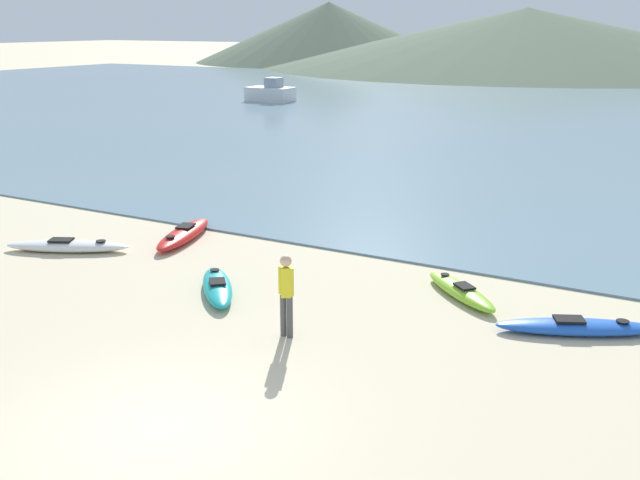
% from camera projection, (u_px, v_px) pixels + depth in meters
% --- Properties ---
extents(ground_plane, '(400.00, 400.00, 0.00)m').
position_uv_depth(ground_plane, '(160.00, 429.00, 11.82)').
color(ground_plane, beige).
extents(bay_water, '(160.00, 70.00, 0.06)m').
position_uv_depth(bay_water, '(618.00, 120.00, 49.16)').
color(bay_water, slate).
rests_on(bay_water, ground_plane).
extents(far_hill_left, '(43.05, 43.05, 9.39)m').
position_uv_depth(far_hill_left, '(329.00, 32.00, 120.80)').
color(far_hill_left, '#4C5B47').
rests_on(far_hill_left, ground_plane).
extents(far_hill_midleft, '(76.08, 76.08, 8.25)m').
position_uv_depth(far_hill_midleft, '(526.00, 37.00, 106.82)').
color(far_hill_midleft, '#4C5B47').
rests_on(far_hill_midleft, ground_plane).
extents(kayak_on_sand_0, '(3.31, 2.12, 0.33)m').
position_uv_depth(kayak_on_sand_0, '(577.00, 327.00, 15.41)').
color(kayak_on_sand_0, blue).
rests_on(kayak_on_sand_0, ground_plane).
extents(kayak_on_sand_1, '(1.74, 3.51, 0.41)m').
position_uv_depth(kayak_on_sand_1, '(184.00, 234.00, 22.03)').
color(kayak_on_sand_1, red).
rests_on(kayak_on_sand_1, ground_plane).
extents(kayak_on_sand_2, '(2.54, 2.31, 0.35)m').
position_uv_depth(kayak_on_sand_2, '(461.00, 291.00, 17.43)').
color(kayak_on_sand_2, '#8CCC2D').
rests_on(kayak_on_sand_2, ground_plane).
extents(kayak_on_sand_3, '(3.46, 2.25, 0.35)m').
position_uv_depth(kayak_on_sand_3, '(68.00, 246.00, 20.95)').
color(kayak_on_sand_3, white).
rests_on(kayak_on_sand_3, ground_plane).
extents(kayak_on_sand_4, '(2.36, 2.55, 0.36)m').
position_uv_depth(kayak_on_sand_4, '(217.00, 287.00, 17.70)').
color(kayak_on_sand_4, teal).
rests_on(kayak_on_sand_4, ground_plane).
extents(person_near_foreground, '(0.35, 0.31, 1.74)m').
position_uv_depth(person_near_foreground, '(286.00, 291.00, 15.02)').
color(person_near_foreground, '#4C4C4C').
rests_on(person_near_foreground, ground_plane).
extents(moored_boat_2, '(3.74, 2.18, 1.89)m').
position_uv_depth(moored_boat_2, '(271.00, 93.00, 60.29)').
color(moored_boat_2, white).
rests_on(moored_boat_2, bay_water).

